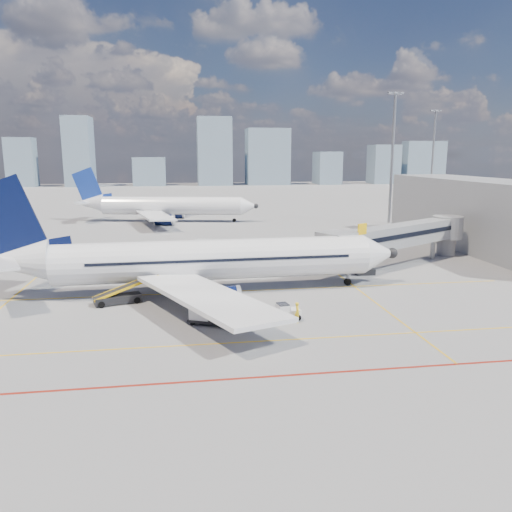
# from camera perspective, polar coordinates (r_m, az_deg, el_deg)

# --- Properties ---
(ground) EXTENTS (420.00, 420.00, 0.00)m
(ground) POSITION_cam_1_polar(r_m,az_deg,el_deg) (42.72, -3.22, -6.96)
(ground) COLOR gray
(ground) RESTS_ON ground
(apron_markings) EXTENTS (90.00, 35.12, 0.01)m
(apron_markings) POSITION_cam_1_polar(r_m,az_deg,el_deg) (39.00, -3.53, -8.79)
(apron_markings) COLOR #E1A90B
(apron_markings) RESTS_ON ground
(jet_bridge) EXTENTS (23.55, 15.78, 6.30)m
(jet_bridge) POSITION_cam_1_polar(r_m,az_deg,el_deg) (64.15, 16.62, 2.25)
(jet_bridge) COLOR gray
(jet_bridge) RESTS_ON ground
(terminal_block) EXTENTS (10.00, 42.00, 10.00)m
(terminal_block) POSITION_cam_1_polar(r_m,az_deg,el_deg) (79.88, 24.67, 4.32)
(terminal_block) COLOR gray
(terminal_block) RESTS_ON ground
(floodlight_mast_ne) EXTENTS (3.20, 0.61, 25.45)m
(floodlight_mast_ne) POSITION_cam_1_polar(r_m,az_deg,el_deg) (104.08, 15.32, 11.13)
(floodlight_mast_ne) COLOR gray
(floodlight_mast_ne) RESTS_ON ground
(floodlight_mast_far) EXTENTS (3.20, 0.61, 25.45)m
(floodlight_mast_far) POSITION_cam_1_polar(r_m,az_deg,el_deg) (147.35, 19.57, 10.86)
(floodlight_mast_far) COLOR gray
(floodlight_mast_far) RESTS_ON ground
(distant_skyline) EXTENTS (256.46, 14.78, 30.03)m
(distant_skyline) POSITION_cam_1_polar(r_m,az_deg,el_deg) (230.39, -8.20, 10.76)
(distant_skyline) COLOR slate
(distant_skyline) RESTS_ON ground
(main_aircraft) EXTENTS (41.68, 36.32, 12.15)m
(main_aircraft) POSITION_cam_1_polar(r_m,az_deg,el_deg) (49.64, -6.75, -0.56)
(main_aircraft) COLOR silver
(main_aircraft) RESTS_ON ground
(second_aircraft) EXTENTS (37.85, 32.68, 11.13)m
(second_aircraft) POSITION_cam_1_polar(r_m,az_deg,el_deg) (104.40, -10.47, 5.64)
(second_aircraft) COLOR silver
(second_aircraft) RESTS_ON ground
(baggage_tug) EXTENTS (2.26, 1.61, 1.45)m
(baggage_tug) POSITION_cam_1_polar(r_m,az_deg,el_deg) (41.73, 3.42, -6.41)
(baggage_tug) COLOR silver
(baggage_tug) RESTS_ON ground
(cargo_dolly) EXTENTS (4.19, 3.11, 2.10)m
(cargo_dolly) POSITION_cam_1_polar(r_m,az_deg,el_deg) (40.70, -4.96, -6.22)
(cargo_dolly) COLOR black
(cargo_dolly) RESTS_ON ground
(belt_loader) EXTENTS (6.10, 3.05, 2.46)m
(belt_loader) POSITION_cam_1_polar(r_m,az_deg,el_deg) (47.90, -15.34, -4.52)
(belt_loader) COLOR black
(belt_loader) RESTS_ON ground
(ramp_worker) EXTENTS (0.41, 0.63, 1.73)m
(ramp_worker) POSITION_cam_1_polar(r_m,az_deg,el_deg) (41.17, 4.75, -6.44)
(ramp_worker) COLOR yellow
(ramp_worker) RESTS_ON ground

